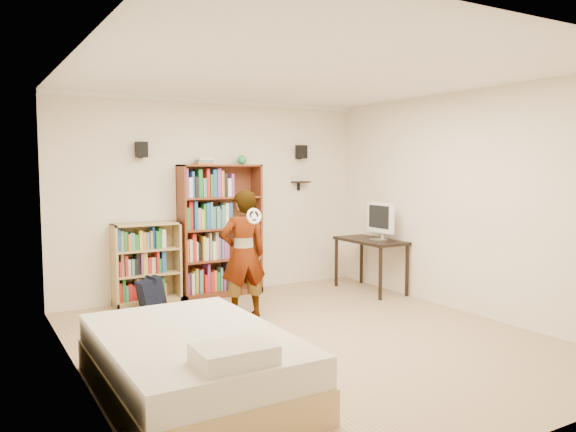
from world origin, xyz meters
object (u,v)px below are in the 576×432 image
(tall_bookshelf, at_px, (221,230))
(low_bookshelf, at_px, (147,264))
(computer_desk, at_px, (370,265))
(daybed, at_px, (192,356))
(person, at_px, (243,254))

(tall_bookshelf, distance_m, low_bookshelf, 1.10)
(low_bookshelf, height_order, computer_desk, low_bookshelf)
(tall_bookshelf, distance_m, computer_desk, 2.19)
(tall_bookshelf, distance_m, daybed, 3.44)
(computer_desk, bearing_deg, daybed, -148.27)
(low_bookshelf, relative_size, daybed, 0.51)
(tall_bookshelf, bearing_deg, person, -100.85)
(computer_desk, bearing_deg, person, -170.99)
(tall_bookshelf, xyz_separation_m, person, (-0.23, -1.18, -0.15))
(low_bookshelf, bearing_deg, tall_bookshelf, -0.43)
(daybed, xyz_separation_m, person, (1.33, 1.82, 0.45))
(tall_bookshelf, height_order, low_bookshelf, tall_bookshelf)
(computer_desk, xyz_separation_m, person, (-2.18, -0.35, 0.38))
(daybed, bearing_deg, tall_bookshelf, 62.65)
(tall_bookshelf, relative_size, person, 1.20)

